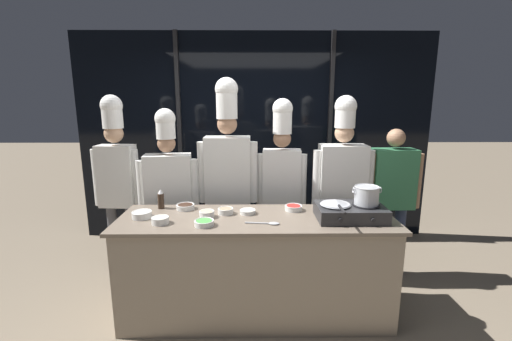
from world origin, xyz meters
name	(u,v)px	position (x,y,z in m)	size (l,w,h in m)	color
ground_plane	(256,312)	(0.00, 0.00, 0.00)	(24.00, 24.00, 0.00)	#7F705B
window_wall_back	(255,139)	(0.00, 1.79, 1.35)	(4.63, 0.09, 2.70)	black
demo_counter	(256,266)	(0.00, 0.00, 0.45)	(2.32, 0.71, 0.89)	gray
portable_stove	(350,212)	(0.78, -0.04, 0.95)	(0.55, 0.38, 0.13)	#28282B
frying_pan	(335,202)	(0.65, -0.05, 1.04)	(0.25, 0.43, 0.04)	#ADAFB5
stock_pot	(367,195)	(0.90, -0.04, 1.10)	(0.23, 0.20, 0.15)	#B7BABF
squeeze_bottle_soy	(161,199)	(-0.86, 0.25, 0.98)	(0.06, 0.06, 0.18)	#332319
prep_bowl_bell_pepper	(294,207)	(0.33, 0.18, 0.92)	(0.16, 0.16, 0.05)	white
prep_bowl_scallions	(204,222)	(-0.41, -0.19, 0.92)	(0.16, 0.16, 0.05)	white
prep_bowl_mushrooms	(226,211)	(-0.27, 0.09, 0.92)	(0.13, 0.13, 0.05)	white
prep_bowl_ginger	(207,214)	(-0.42, 0.01, 0.93)	(0.13, 0.13, 0.06)	white
prep_bowl_soy_glaze	(185,206)	(-0.64, 0.23, 0.92)	(0.16, 0.16, 0.05)	white
prep_bowl_noodles	(160,220)	(-0.77, -0.14, 0.92)	(0.14, 0.14, 0.06)	white
prep_bowl_onion	(142,214)	(-0.96, 0.00, 0.92)	(0.17, 0.17, 0.06)	white
prep_bowl_chicken	(248,211)	(-0.07, 0.10, 0.91)	(0.14, 0.14, 0.04)	white
serving_spoon_slotted	(270,223)	(0.10, -0.16, 0.90)	(0.28, 0.07, 0.02)	#B2B5BA
chef_head	(117,171)	(-1.41, 0.68, 1.15)	(0.48, 0.21, 1.91)	#4C4C51
chef_sous	(169,186)	(-0.87, 0.60, 1.01)	(0.59, 0.29, 1.78)	#4C4C51
chef_line	(228,168)	(-0.28, 0.67, 1.18)	(0.60, 0.24, 2.07)	#232326
chef_pastry	(282,175)	(0.27, 0.71, 1.09)	(0.51, 0.23, 1.87)	#232326
chef_apprentice	(342,178)	(0.87, 0.62, 1.09)	(0.61, 0.24, 1.90)	#2D3856
person_guest	(392,190)	(1.41, 0.67, 0.95)	(0.57, 0.23, 1.58)	#2D3856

